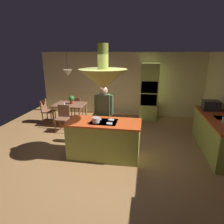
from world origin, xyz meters
name	(u,v)px	position (x,y,z in m)	size (l,w,h in m)	color
ground	(106,152)	(0.00, 0.00, 0.00)	(8.16, 8.16, 0.00)	#9E7042
wall_back	(122,84)	(0.00, 3.45, 1.27)	(6.80, 0.10, 2.55)	beige
kitchen_island	(104,139)	(0.00, -0.20, 0.47)	(1.79, 0.82, 0.95)	#939E42
counter_run_right	(216,134)	(2.84, 0.60, 0.47)	(0.73, 2.38, 0.93)	#939E42
oven_tower	(149,92)	(1.10, 3.04, 1.08)	(0.66, 0.62, 2.16)	#939E42
dining_table	(70,107)	(-1.70, 1.90, 0.66)	(1.09, 0.86, 0.76)	brown
person_at_island	(104,112)	(-0.14, 0.48, 0.96)	(0.53, 0.22, 1.67)	tan
range_hood	(103,78)	(0.00, -0.20, 1.98)	(1.10, 1.10, 1.00)	#939E42
pendant_light_over_table	(68,73)	(-1.70, 1.90, 1.86)	(0.32, 0.32, 0.82)	beige
chair_facing_island	(63,116)	(-1.70, 1.25, 0.50)	(0.40, 0.40, 0.87)	brown
chair_by_back_wall	(76,106)	(-1.70, 2.55, 0.50)	(0.40, 0.40, 0.87)	brown
chair_at_corner	(46,110)	(-2.62, 1.90, 0.50)	(0.40, 0.40, 0.87)	brown
potted_plant_on_table	(72,99)	(-1.63, 1.94, 0.93)	(0.20, 0.20, 0.30)	#99382D
cup_on_table	(64,104)	(-1.82, 1.69, 0.81)	(0.07, 0.07, 0.09)	white
microwave_on_counter	(211,105)	(2.84, 1.30, 1.07)	(0.46, 0.36, 0.28)	#232326
cooking_pot_on_cooktop	(96,120)	(-0.16, -0.33, 1.01)	(0.18, 0.18, 0.12)	#B2B2B7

